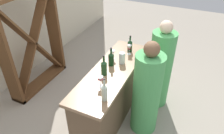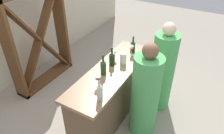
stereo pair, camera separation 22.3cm
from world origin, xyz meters
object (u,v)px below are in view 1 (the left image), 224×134
Objects in this scene: wine_bottle_second_right_dark_green at (130,46)px; water_pitcher at (122,58)px; wine_bottle_leftmost_clear_pale at (104,92)px; wine_glass_near_left at (129,48)px; wine_glass_near_right at (113,53)px; person_center_guest at (160,69)px; wine_bottle_center_dark_green at (111,59)px; wine_rack at (32,43)px; wine_glass_near_center at (100,80)px; wine_bottle_second_left_olive_green at (104,67)px; person_left_guest at (147,93)px.

water_pitcher is at bearing -177.03° from wine_bottle_second_right_dark_green.
wine_bottle_leftmost_clear_pale is 1.14m from wine_glass_near_left.
person_center_guest reaches higher than wine_glass_near_right.
water_pitcher is at bearing 178.99° from wine_glass_near_left.
water_pitcher is (0.12, -0.13, -0.02)m from wine_bottle_center_dark_green.
wine_bottle_second_right_dark_green is at bearing 7.54° from person_center_guest.
wine_bottle_second_right_dark_green is 0.38m from water_pitcher.
wine_glass_near_right is at bearing 142.88° from wine_glass_near_left.
person_center_guest is (0.51, -0.64, -0.32)m from wine_bottle_center_dark_green.
wine_rack is at bearing 17.93° from person_center_guest.
wine_bottle_leftmost_clear_pale is at bearing -142.29° from wine_glass_near_center.
person_center_guest reaches higher than wine_bottle_leftmost_clear_pale.
wine_bottle_second_left_olive_green is 0.71m from person_left_guest.
wine_glass_near_right is 0.85× the size of water_pitcher.
wine_bottle_second_left_olive_green is at bearing 16.37° from wine_glass_near_center.
wine_bottle_second_left_olive_green is 1.11× the size of wine_bottle_second_right_dark_green.
wine_glass_near_left is at bearing -78.78° from wine_rack.
wine_bottle_center_dark_green is at bearing 134.29° from water_pitcher.
wine_bottle_second_left_olive_green is 2.10× the size of wine_glass_near_right.
wine_bottle_center_dark_green is 0.52m from wine_glass_near_center.
person_left_guest reaches higher than wine_glass_near_right.
wine_bottle_leftmost_clear_pale is at bearing -174.30° from wine_glass_near_left.
wine_rack is 10.85× the size of wine_glass_near_left.
wine_rack is 1.59m from wine_bottle_center_dark_green.
wine_bottle_leftmost_clear_pale is 1.91× the size of wine_glass_near_left.
wine_glass_near_right is 0.18m from water_pitcher.
person_left_guest is at bearing 94.23° from person_center_guest.
wine_bottle_leftmost_clear_pale is 0.76m from wine_bottle_center_dark_green.
wine_rack reaches higher than wine_glass_near_center.
wine_rack is at bearing 101.22° from wine_glass_near_left.
wine_bottle_second_left_olive_green is 1.79× the size of water_pitcher.
wine_bottle_leftmost_clear_pale is at bearing 78.76° from person_center_guest.
person_left_guest is (-0.21, -2.20, -0.23)m from wine_rack.
wine_bottle_center_dark_green reaches higher than wine_glass_near_left.
wine_glass_near_right is 0.83m from person_center_guest.
wine_bottle_second_left_olive_green is at bearing 169.88° from wine_glass_near_left.
person_center_guest is (0.10, -0.51, -0.32)m from wine_glass_near_left.
wine_bottle_center_dark_green is 0.88m from person_center_guest.
wine_bottle_center_dark_green is (0.72, 0.24, -0.01)m from wine_bottle_leftmost_clear_pale.
wine_rack is at bearing 87.42° from wine_bottle_center_dark_green.
person_center_guest is (1.23, -0.40, -0.33)m from wine_bottle_leftmost_clear_pale.
wine_bottle_second_left_olive_green reaches higher than wine_bottle_second_right_dark_green.
wine_bottle_center_dark_green is 0.18m from water_pitcher.
wine_glass_near_right is at bearing 7.57° from wine_bottle_second_left_olive_green.
wine_bottle_center_dark_green is at bearing 168.14° from wine_bottle_second_right_dark_green.
wine_glass_near_left is 0.61m from person_center_guest.
wine_glass_near_center is at bearing 177.27° from wine_glass_near_left.
wine_bottle_center_dark_green is 1.85× the size of wine_glass_near_center.
wine_glass_near_center is at bearing -170.51° from wine_bottle_center_dark_green.
wine_bottle_second_right_dark_green is at bearing 6.43° from wine_bottle_leftmost_clear_pale.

